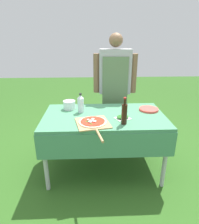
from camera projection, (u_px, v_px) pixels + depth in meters
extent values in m
plane|color=#2D5B1E|center=(104.00, 168.00, 2.63)|extent=(12.00, 12.00, 0.00)
cube|color=#478960|center=(104.00, 116.00, 2.37)|extent=(1.43, 0.83, 0.04)
cube|color=#478960|center=(107.00, 146.00, 2.04)|extent=(1.43, 0.01, 0.28)
cube|color=#478960|center=(102.00, 115.00, 2.81)|extent=(1.43, 0.01, 0.28)
cube|color=#478960|center=(44.00, 130.00, 2.39)|extent=(0.01, 0.83, 0.28)
cube|color=#478960|center=(162.00, 127.00, 2.45)|extent=(0.01, 0.83, 0.28)
cylinder|color=#B7B7BC|center=(45.00, 162.00, 2.15)|extent=(0.05, 0.05, 0.72)
cylinder|color=#B7B7BC|center=(165.00, 159.00, 2.20)|extent=(0.05, 0.05, 0.72)
cylinder|color=#B7B7BC|center=(56.00, 132.00, 2.80)|extent=(0.05, 0.05, 0.72)
cylinder|color=#B7B7BC|center=(148.00, 131.00, 2.86)|extent=(0.05, 0.05, 0.72)
cylinder|color=#70604C|center=(119.00, 118.00, 3.14)|extent=(0.12, 0.12, 0.83)
cylinder|color=#70604C|center=(109.00, 118.00, 3.14)|extent=(0.12, 0.12, 0.83)
cube|color=#99999E|center=(115.00, 72.00, 2.87)|extent=(0.46, 0.22, 0.63)
cube|color=#56704C|center=(115.00, 89.00, 2.86)|extent=(0.36, 0.03, 0.91)
cylinder|color=brown|center=(133.00, 74.00, 2.88)|extent=(0.10, 0.10, 0.56)
cylinder|color=brown|center=(97.00, 73.00, 2.89)|extent=(0.10, 0.10, 0.56)
sphere|color=brown|center=(116.00, 40.00, 2.72)|extent=(0.19, 0.19, 0.19)
cube|color=tan|center=(93.00, 123.00, 2.14)|extent=(0.40, 0.40, 0.01)
cylinder|color=tan|center=(99.00, 136.00, 1.87)|extent=(0.07, 0.25, 0.02)
cylinder|color=beige|center=(93.00, 122.00, 2.13)|extent=(0.30, 0.30, 0.01)
cylinder|color=red|center=(93.00, 121.00, 2.13)|extent=(0.26, 0.26, 0.00)
ellipsoid|color=white|center=(88.00, 120.00, 2.14)|extent=(0.03, 0.04, 0.01)
ellipsoid|color=white|center=(93.00, 120.00, 2.12)|extent=(0.05, 0.05, 0.02)
ellipsoid|color=white|center=(90.00, 122.00, 2.09)|extent=(0.05, 0.05, 0.02)
ellipsoid|color=white|center=(93.00, 119.00, 2.17)|extent=(0.05, 0.04, 0.01)
ellipsoid|color=white|center=(94.00, 121.00, 2.11)|extent=(0.05, 0.04, 0.01)
ellipsoid|color=white|center=(92.00, 121.00, 2.12)|extent=(0.05, 0.05, 0.02)
ellipsoid|color=white|center=(93.00, 119.00, 2.17)|extent=(0.04, 0.04, 0.01)
ellipsoid|color=white|center=(91.00, 121.00, 2.12)|extent=(0.06, 0.06, 0.01)
ellipsoid|color=#286B23|center=(88.00, 121.00, 2.11)|extent=(0.04, 0.03, 0.00)
ellipsoid|color=#286B23|center=(85.00, 119.00, 2.18)|extent=(0.02, 0.03, 0.00)
ellipsoid|color=#286B23|center=(91.00, 124.00, 2.05)|extent=(0.04, 0.04, 0.00)
ellipsoid|color=#286B23|center=(87.00, 121.00, 2.12)|extent=(0.04, 0.04, 0.00)
ellipsoid|color=#286B23|center=(91.00, 120.00, 2.15)|extent=(0.03, 0.02, 0.00)
cylinder|color=black|center=(124.00, 114.00, 2.09)|extent=(0.06, 0.06, 0.22)
cylinder|color=black|center=(125.00, 102.00, 2.04)|extent=(0.02, 0.02, 0.06)
cylinder|color=#B22823|center=(125.00, 98.00, 2.03)|extent=(0.03, 0.03, 0.02)
cylinder|color=silver|center=(81.00, 105.00, 2.42)|extent=(0.08, 0.08, 0.18)
cone|color=silver|center=(80.00, 97.00, 2.38)|extent=(0.08, 0.08, 0.05)
cylinder|color=#232326|center=(80.00, 94.00, 2.36)|extent=(0.03, 0.03, 0.02)
cube|color=silver|center=(123.00, 118.00, 2.26)|extent=(0.20, 0.19, 0.01)
ellipsoid|color=#286B23|center=(123.00, 117.00, 2.25)|extent=(0.17, 0.16, 0.03)
cylinder|color=silver|center=(69.00, 105.00, 2.54)|extent=(0.15, 0.15, 0.11)
cylinder|color=#DB4C42|center=(149.00, 110.00, 2.51)|extent=(0.24, 0.24, 0.00)
cylinder|color=#DB4C42|center=(149.00, 110.00, 2.51)|extent=(0.24, 0.24, 0.00)
cylinder|color=#DB4C42|center=(149.00, 109.00, 2.50)|extent=(0.24, 0.24, 0.00)
cylinder|color=#DB4C42|center=(149.00, 109.00, 2.50)|extent=(0.24, 0.24, 0.00)
cylinder|color=#DB4C42|center=(149.00, 109.00, 2.50)|extent=(0.24, 0.24, 0.00)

